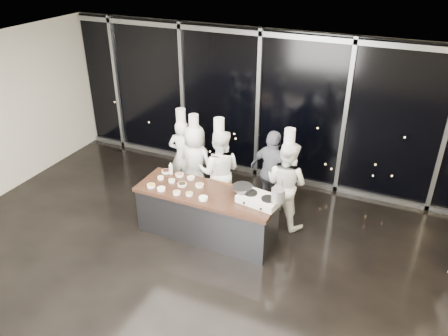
{
  "coord_description": "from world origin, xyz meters",
  "views": [
    {
      "loc": [
        2.89,
        -4.81,
        4.81
      ],
      "look_at": [
        0.2,
        1.2,
        1.26
      ],
      "focal_mm": 35.0,
      "sensor_mm": 36.0,
      "label": 1
    }
  ],
  "objects_px": {
    "stove": "(259,199)",
    "guest": "(272,173)",
    "demo_counter": "(207,213)",
    "chef_far_left": "(183,155)",
    "frying_pan": "(242,187)",
    "chef_left": "(195,162)",
    "stock_pot": "(278,195)",
    "chef_center": "(219,171)",
    "chef_right": "(286,183)"
  },
  "relations": [
    {
      "from": "frying_pan",
      "to": "demo_counter",
      "type": "bearing_deg",
      "value": -158.66
    },
    {
      "from": "demo_counter",
      "to": "chef_right",
      "type": "height_order",
      "value": "chef_right"
    },
    {
      "from": "chef_right",
      "to": "frying_pan",
      "type": "bearing_deg",
      "value": 73.43
    },
    {
      "from": "stove",
      "to": "chef_right",
      "type": "distance_m",
      "value": 0.9
    },
    {
      "from": "demo_counter",
      "to": "stove",
      "type": "xyz_separation_m",
      "value": [
        0.94,
        0.05,
        0.51
      ]
    },
    {
      "from": "frying_pan",
      "to": "chef_right",
      "type": "distance_m",
      "value": 0.99
    },
    {
      "from": "frying_pan",
      "to": "chef_center",
      "type": "bearing_deg",
      "value": 146.09
    },
    {
      "from": "chef_center",
      "to": "chef_right",
      "type": "bearing_deg",
      "value": 169.28
    },
    {
      "from": "chef_left",
      "to": "stock_pot",
      "type": "bearing_deg",
      "value": 159.16
    },
    {
      "from": "demo_counter",
      "to": "stock_pot",
      "type": "height_order",
      "value": "stock_pot"
    },
    {
      "from": "guest",
      "to": "stock_pot",
      "type": "bearing_deg",
      "value": 130.35
    },
    {
      "from": "stove",
      "to": "guest",
      "type": "xyz_separation_m",
      "value": [
        -0.15,
        1.16,
        -0.12
      ]
    },
    {
      "from": "stove",
      "to": "guest",
      "type": "relative_size",
      "value": 0.44
    },
    {
      "from": "chef_left",
      "to": "chef_right",
      "type": "xyz_separation_m",
      "value": [
        1.92,
        -0.15,
        0.05
      ]
    },
    {
      "from": "chef_center",
      "to": "chef_right",
      "type": "xyz_separation_m",
      "value": [
        1.28,
        0.1,
        -0.01
      ]
    },
    {
      "from": "stove",
      "to": "stock_pot",
      "type": "relative_size",
      "value": 3.38
    },
    {
      "from": "chef_right",
      "to": "guest",
      "type": "bearing_deg",
      "value": -21.23
    },
    {
      "from": "chef_center",
      "to": "frying_pan",
      "type": "bearing_deg",
      "value": 121.45
    },
    {
      "from": "chef_far_left",
      "to": "chef_center",
      "type": "bearing_deg",
      "value": 149.58
    },
    {
      "from": "demo_counter",
      "to": "chef_far_left",
      "type": "height_order",
      "value": "chef_far_left"
    },
    {
      "from": "chef_left",
      "to": "guest",
      "type": "distance_m",
      "value": 1.57
    },
    {
      "from": "demo_counter",
      "to": "chef_far_left",
      "type": "relative_size",
      "value": 1.35
    },
    {
      "from": "frying_pan",
      "to": "chef_right",
      "type": "bearing_deg",
      "value": 65.48
    },
    {
      "from": "demo_counter",
      "to": "stock_pot",
      "type": "xyz_separation_m",
      "value": [
        1.27,
        0.01,
        0.7
      ]
    },
    {
      "from": "guest",
      "to": "frying_pan",
      "type": "bearing_deg",
      "value": 98.98
    },
    {
      "from": "chef_left",
      "to": "chef_center",
      "type": "distance_m",
      "value": 0.7
    },
    {
      "from": "frying_pan",
      "to": "chef_center",
      "type": "xyz_separation_m",
      "value": [
        -0.74,
        0.7,
        -0.21
      ]
    },
    {
      "from": "stove",
      "to": "guest",
      "type": "distance_m",
      "value": 1.18
    },
    {
      "from": "demo_counter",
      "to": "stock_pot",
      "type": "bearing_deg",
      "value": 0.45
    },
    {
      "from": "stove",
      "to": "chef_left",
      "type": "xyz_separation_m",
      "value": [
        -1.72,
        1.03,
        -0.17
      ]
    },
    {
      "from": "frying_pan",
      "to": "chef_left",
      "type": "xyz_separation_m",
      "value": [
        -1.38,
        0.95,
        -0.27
      ]
    },
    {
      "from": "chef_right",
      "to": "stock_pot",
      "type": "bearing_deg",
      "value": 115.26
    },
    {
      "from": "guest",
      "to": "chef_right",
      "type": "xyz_separation_m",
      "value": [
        0.36,
        -0.29,
        0.01
      ]
    },
    {
      "from": "demo_counter",
      "to": "frying_pan",
      "type": "xyz_separation_m",
      "value": [
        0.6,
        0.13,
        0.62
      ]
    },
    {
      "from": "stock_pot",
      "to": "chef_center",
      "type": "bearing_deg",
      "value": 149.85
    },
    {
      "from": "stove",
      "to": "chef_left",
      "type": "bearing_deg",
      "value": 158.6
    },
    {
      "from": "chef_far_left",
      "to": "chef_right",
      "type": "xyz_separation_m",
      "value": [
        2.27,
        -0.27,
        0.03
      ]
    },
    {
      "from": "stove",
      "to": "chef_center",
      "type": "relative_size",
      "value": 0.38
    },
    {
      "from": "chef_far_left",
      "to": "guest",
      "type": "height_order",
      "value": "chef_far_left"
    },
    {
      "from": "stove",
      "to": "chef_left",
      "type": "relative_size",
      "value": 0.41
    },
    {
      "from": "stove",
      "to": "chef_far_left",
      "type": "height_order",
      "value": "chef_far_left"
    },
    {
      "from": "demo_counter",
      "to": "chef_center",
      "type": "xyz_separation_m",
      "value": [
        -0.13,
        0.82,
        0.4
      ]
    },
    {
      "from": "stove",
      "to": "demo_counter",
      "type": "bearing_deg",
      "value": -167.37
    },
    {
      "from": "chef_far_left",
      "to": "frying_pan",
      "type": "bearing_deg",
      "value": 138.5
    },
    {
      "from": "frying_pan",
      "to": "stock_pot",
      "type": "distance_m",
      "value": 0.68
    },
    {
      "from": "chef_right",
      "to": "stove",
      "type": "bearing_deg",
      "value": 94.29
    },
    {
      "from": "frying_pan",
      "to": "chef_right",
      "type": "relative_size",
      "value": 0.32
    },
    {
      "from": "guest",
      "to": "chef_far_left",
      "type": "bearing_deg",
      "value": 18.71
    },
    {
      "from": "demo_counter",
      "to": "guest",
      "type": "relative_size",
      "value": 1.46
    },
    {
      "from": "stock_pot",
      "to": "chef_left",
      "type": "xyz_separation_m",
      "value": [
        -2.05,
        1.07,
        -0.35
      ]
    }
  ]
}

